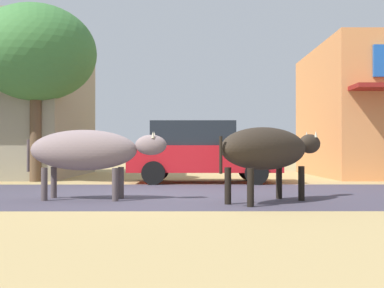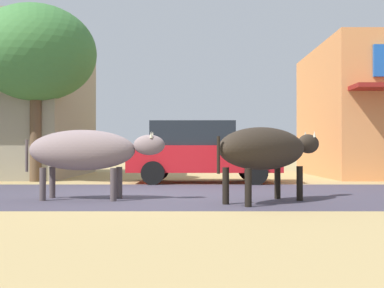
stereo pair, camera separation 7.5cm
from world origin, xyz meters
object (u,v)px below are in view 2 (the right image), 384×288
(roadside_tree, at_px, (37,54))
(cow_far_dark, at_px, (268,149))
(parked_hatchback_car, at_px, (202,151))
(cow_near_brown, at_px, (87,151))

(roadside_tree, height_order, cow_far_dark, roadside_tree)
(parked_hatchback_car, bearing_deg, cow_near_brown, -115.14)
(cow_near_brown, distance_m, cow_far_dark, 3.20)
(parked_hatchback_car, relative_size, cow_near_brown, 1.59)
(parked_hatchback_car, relative_size, cow_far_dark, 1.79)
(cow_near_brown, xyz_separation_m, cow_far_dark, (3.17, -0.45, 0.03))
(roadside_tree, distance_m, parked_hatchback_car, 5.37)
(roadside_tree, bearing_deg, parked_hatchback_car, -4.92)
(roadside_tree, xyz_separation_m, cow_far_dark, (5.63, -5.39, -2.68))
(cow_near_brown, bearing_deg, parked_hatchback_car, 64.86)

